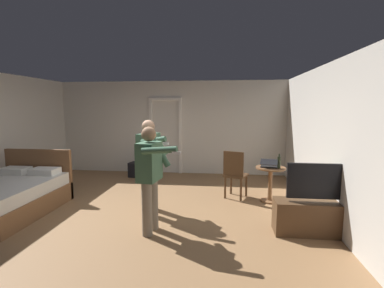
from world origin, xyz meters
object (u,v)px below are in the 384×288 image
Objects in this scene: bottle_on_table at (279,162)px; person_striped_shirt at (149,159)px; suitcase_dark at (140,170)px; bed at (9,196)px; tv_flatscreen at (316,214)px; person_blue_shirt at (150,173)px; wooden_chair at (235,172)px; side_table at (270,179)px; laptop at (269,165)px.

person_striped_shirt is at bearing -163.07° from bottle_on_table.
bed is at bearing -108.15° from suitcase_dark.
tv_flatscreen reaches higher than bottle_on_table.
suitcase_dark is (-1.17, 3.26, -0.72)m from person_blue_shirt.
tv_flatscreen is 1.92m from wooden_chair.
wooden_chair is 2.92m from suitcase_dark.
person_blue_shirt reaches higher than tv_flatscreen.
person_striped_shirt reaches higher than side_table.
bed is at bearing -166.73° from laptop.
suitcase_dark is at bearing 140.00° from tv_flatscreen.
tv_flatscreen reaches higher than wooden_chair.
tv_flatscreen is 0.74× the size of person_striped_shirt.
laptop is at bearing -14.75° from wooden_chair.
bed reaches higher than wooden_chair.
bed is at bearing -172.14° from person_striped_shirt.
person_striped_shirt is at bearing -148.81° from wooden_chair.
wooden_chair reaches higher than side_table.
person_striped_shirt is 3.02× the size of suitcase_dark.
side_table is 2.61m from person_blue_shirt.
laptop reaches higher than side_table.
person_blue_shirt is (2.71, -0.48, 0.61)m from bed.
tv_flatscreen is at bearing -76.62° from bottle_on_table.
person_blue_shirt is (-1.95, -1.58, 0.16)m from laptop.
laptop is 0.71× the size of suitcase_dark.
person_blue_shirt is at bearing -126.64° from wooden_chair.
tv_flatscreen is at bearing -29.30° from suitcase_dark.
person_blue_shirt is 0.96× the size of person_striped_shirt.
bed is 2.75× the size of side_table.
laptop is 2.52m from person_blue_shirt.
bottle_on_table is (0.14, -0.08, 0.35)m from side_table.
bottle_on_table reaches higher than side_table.
tv_flatscreen is 2.53m from person_blue_shirt.
laptop is (-0.04, -0.04, 0.29)m from side_table.
person_blue_shirt is at bearing -144.16° from bottle_on_table.
laptop is 0.39× the size of wooden_chair.
suitcase_dark is at bearing 111.09° from person_striped_shirt.
suitcase_dark is at bearing 151.72° from laptop.
tv_flatscreen is at bearing -53.15° from wooden_chair.
bed is 1.58× the size of tv_flatscreen.
tv_flatscreen is 1.48m from side_table.
person_blue_shirt reaches higher than bed.
bed is 4.84m from side_table.
tv_flatscreen is 3.15× the size of laptop.
side_table is 0.29m from laptop.
tv_flatscreen is at bearing 5.22° from person_blue_shirt.
side_table is at bearing 19.77° from person_striped_shirt.
person_striped_shirt is (-2.19, -0.76, 0.20)m from laptop.
person_blue_shirt is 2.91× the size of suitcase_dark.
side_table is at bearing 46.85° from laptop.
bed is 1.21× the size of person_blue_shirt.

